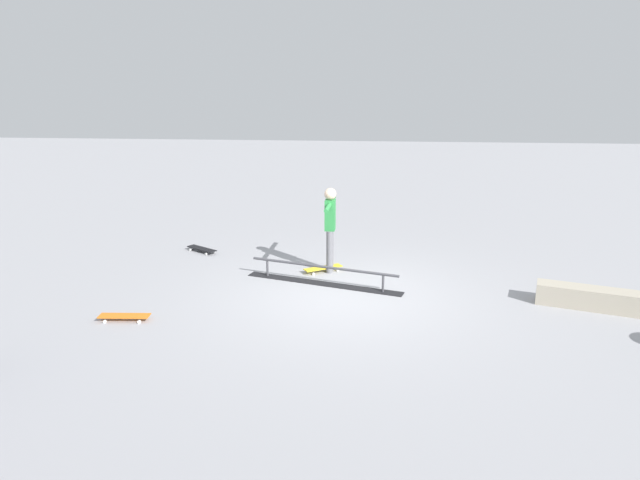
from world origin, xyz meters
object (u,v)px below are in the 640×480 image
(skate_ledge, at_px, (612,301))
(skateboard_main, at_px, (323,268))
(skater_main, at_px, (330,224))
(loose_skateboard_orange, at_px, (124,316))
(loose_skateboard_black, at_px, (202,249))
(grind_rail, at_px, (323,276))

(skate_ledge, relative_size, skateboard_main, 2.98)
(skater_main, xyz_separation_m, loose_skateboard_orange, (3.03, 2.75, -0.92))
(loose_skateboard_orange, height_order, loose_skateboard_black, same)
(skateboard_main, relative_size, loose_skateboard_black, 0.99)
(skateboard_main, distance_m, loose_skateboard_orange, 3.98)
(grind_rail, bearing_deg, loose_skateboard_black, -15.54)
(skate_ledge, bearing_deg, loose_skateboard_black, -18.07)
(skate_ledge, xyz_separation_m, loose_skateboard_orange, (7.84, 1.23, -0.10))
(skater_main, bearing_deg, loose_skateboard_orange, 133.80)
(loose_skateboard_orange, bearing_deg, loose_skateboard_black, 84.33)
(loose_skateboard_orange, bearing_deg, skater_main, 37.06)
(loose_skateboard_black, bearing_deg, skater_main, 12.60)
(skater_main, height_order, loose_skateboard_black, skater_main)
(skater_main, bearing_deg, skateboard_main, 102.65)
(skater_main, xyz_separation_m, skateboard_main, (0.14, 0.03, -0.92))
(skate_ledge, distance_m, loose_skateboard_black, 8.21)
(loose_skateboard_orange, bearing_deg, skate_ledge, 3.76)
(grind_rail, height_order, skate_ledge, grind_rail)
(skater_main, relative_size, skateboard_main, 2.18)
(grind_rail, height_order, loose_skateboard_black, grind_rail)
(skate_ledge, bearing_deg, skater_main, -17.51)
(grind_rail, xyz_separation_m, loose_skateboard_black, (2.93, -1.78, -0.08))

